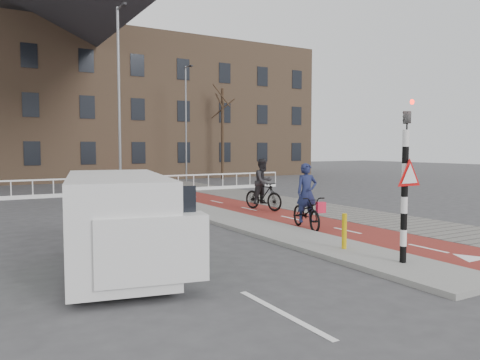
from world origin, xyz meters
TOP-DOWN VIEW (x-y plane):
  - ground at (0.00, 0.00)m, footprint 120.00×120.00m
  - bike_lane at (1.50, 10.00)m, footprint 2.50×60.00m
  - sidewalk at (4.30, 10.00)m, footprint 3.00×60.00m
  - curb_island at (-0.70, 4.00)m, footprint 1.80×16.00m
  - traffic_signal at (-0.60, -2.02)m, footprint 0.80×0.80m
  - bollard at (-0.75, -0.31)m, footprint 0.12×0.12m
  - cyclist_near at (0.55, 2.85)m, footprint 1.21×2.16m
  - cyclist_far at (1.84, 7.41)m, footprint 1.08×2.10m
  - van at (-6.07, 0.85)m, footprint 2.81×5.03m
  - railing at (-5.00, 17.00)m, footprint 28.00×0.10m
  - townhouse_row at (-3.00, 32.00)m, footprint 46.00×10.00m
  - tree_right at (9.41, 25.36)m, footprint 0.25×0.25m
  - streetlight_near at (-2.76, 12.37)m, footprint 0.12×0.12m
  - streetlight_right at (5.47, 23.81)m, footprint 0.12×0.12m

SIDE VIEW (x-z plane):
  - ground at x=0.00m, z-range 0.00..0.00m
  - bike_lane at x=1.50m, z-range 0.00..0.01m
  - sidewalk at x=4.30m, z-range 0.00..0.01m
  - curb_island at x=-0.70m, z-range 0.00..0.12m
  - railing at x=-5.00m, z-range -0.19..0.80m
  - bollard at x=-0.75m, z-range 0.12..1.00m
  - cyclist_near at x=0.55m, z-range -0.34..1.77m
  - cyclist_far at x=1.84m, z-range -0.18..1.97m
  - van at x=-6.07m, z-range 0.05..2.10m
  - traffic_signal at x=-0.60m, z-range 0.15..3.83m
  - tree_right at x=9.41m, z-range 0.00..7.46m
  - streetlight_right at x=5.47m, z-range 0.00..8.70m
  - streetlight_near at x=-2.76m, z-range 0.00..8.90m
  - townhouse_row at x=-3.00m, z-range -0.14..15.76m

